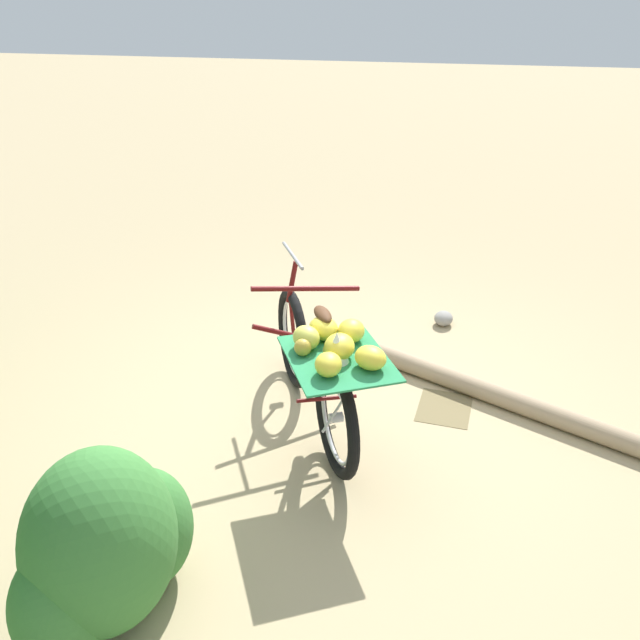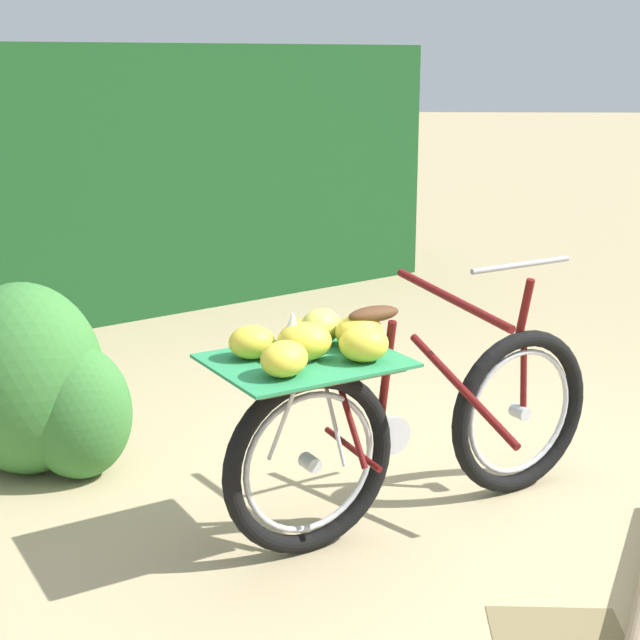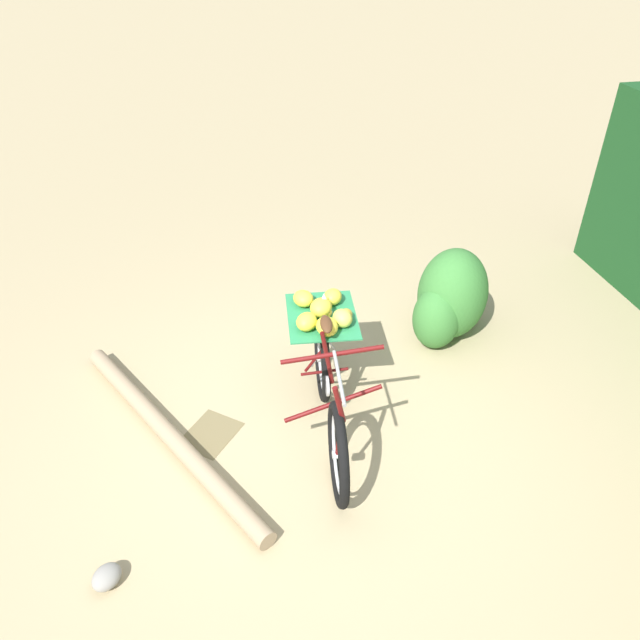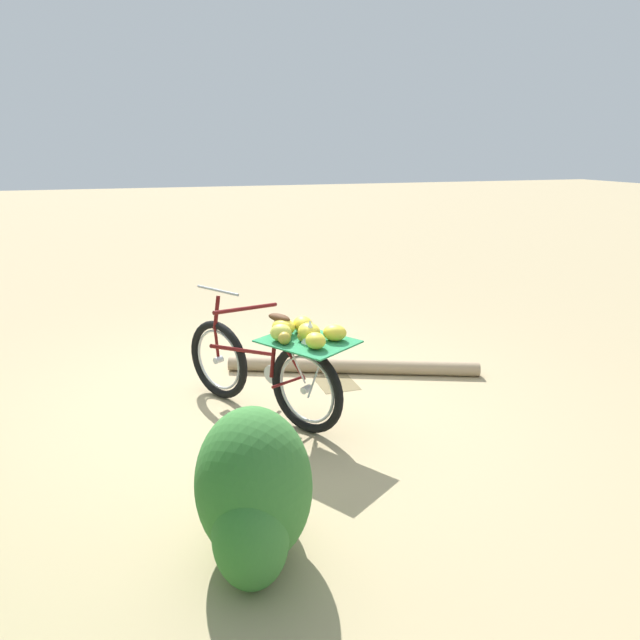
# 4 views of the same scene
# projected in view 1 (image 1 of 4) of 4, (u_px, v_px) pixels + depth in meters

# --- Properties ---
(ground_plane) EXTENTS (60.00, 60.00, 0.00)m
(ground_plane) POSITION_uv_depth(u_px,v_px,m) (332.00, 410.00, 4.54)
(ground_plane) COLOR tan
(bicycle) EXTENTS (1.65, 1.22, 1.03)m
(bicycle) POSITION_uv_depth(u_px,v_px,m) (318.00, 365.00, 4.08)
(bicycle) COLOR black
(bicycle) RESTS_ON ground_plane
(fallen_log) EXTENTS (1.07, 2.43, 0.14)m
(fallen_log) POSITION_uv_depth(u_px,v_px,m) (483.00, 390.00, 4.64)
(fallen_log) COLOR #9E8466
(fallen_log) RESTS_ON ground_plane
(shrub_cluster) EXTENTS (0.93, 0.64, 0.89)m
(shrub_cluster) POSITION_uv_depth(u_px,v_px,m) (105.00, 548.00, 2.87)
(shrub_cluster) COLOR #387533
(shrub_cluster) RESTS_ON ground_plane
(path_stone) EXTENTS (0.19, 0.16, 0.12)m
(path_stone) POSITION_uv_depth(u_px,v_px,m) (443.00, 318.00, 5.73)
(path_stone) COLOR gray
(path_stone) RESTS_ON ground_plane
(leaf_litter_patch) EXTENTS (0.44, 0.36, 0.01)m
(leaf_litter_patch) POSITION_uv_depth(u_px,v_px,m) (444.00, 408.00, 4.56)
(leaf_litter_patch) COLOR olive
(leaf_litter_patch) RESTS_ON ground_plane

